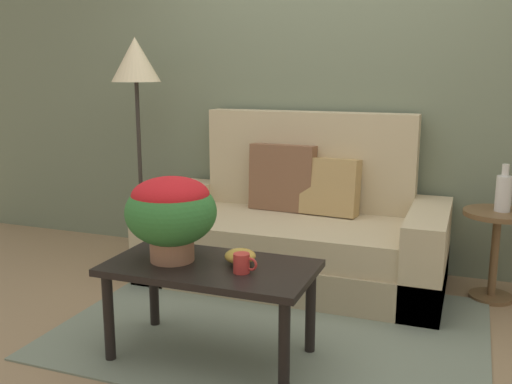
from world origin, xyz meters
TOP-DOWN VIEW (x-y plane):
  - ground_plane at (0.00, 0.00)m, footprint 14.00×14.00m
  - wall_back at (0.00, 1.35)m, footprint 6.40×0.12m
  - area_rug at (0.00, 0.08)m, footprint 2.22×1.62m
  - couch at (-0.11, 0.87)m, footprint 1.93×0.91m
  - coffee_table at (-0.18, -0.33)m, footprint 0.99×0.53m
  - side_table at (1.12, 0.95)m, footprint 0.40×0.40m
  - floor_lamp at (-1.30, 0.87)m, footprint 0.35×0.35m
  - potted_plant at (-0.38, -0.34)m, footprint 0.44×0.44m
  - coffee_mug at (-0.00, -0.39)m, footprint 0.12×0.08m
  - snack_bowl at (-0.05, -0.28)m, footprint 0.15×0.15m
  - table_vase at (1.14, 0.95)m, footprint 0.09×0.09m

SIDE VIEW (x-z plane):
  - ground_plane at x=0.00m, z-range 0.00..0.00m
  - area_rug at x=0.00m, z-range 0.00..0.01m
  - couch at x=-0.11m, z-range -0.23..0.87m
  - side_table at x=1.12m, z-range 0.11..0.66m
  - coffee_table at x=-0.18m, z-range 0.17..0.65m
  - snack_bowl at x=-0.05m, z-range 0.48..0.55m
  - coffee_mug at x=0.00m, z-range 0.48..0.57m
  - table_vase at x=1.14m, z-range 0.53..0.81m
  - potted_plant at x=-0.38m, z-range 0.52..0.93m
  - floor_lamp at x=-1.30m, z-range 0.50..2.11m
  - wall_back at x=0.00m, z-range 0.00..2.95m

